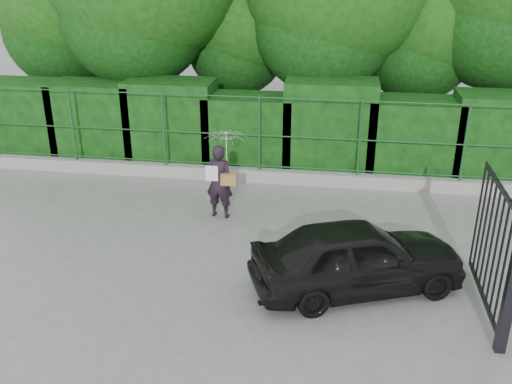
# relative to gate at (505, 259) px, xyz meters

# --- Properties ---
(ground) EXTENTS (80.00, 80.00, 0.00)m
(ground) POSITION_rel_gate_xyz_m (-4.60, 0.72, -1.19)
(ground) COLOR gray
(kerb) EXTENTS (14.00, 0.25, 0.30)m
(kerb) POSITION_rel_gate_xyz_m (-4.60, 5.22, -1.04)
(kerb) COLOR #9E9E99
(kerb) RESTS_ON ground
(fence) EXTENTS (14.13, 0.06, 1.80)m
(fence) POSITION_rel_gate_xyz_m (-4.38, 5.22, 0.01)
(fence) COLOR #1B4E25
(fence) RESTS_ON kerb
(hedge) EXTENTS (14.20, 1.20, 2.28)m
(hedge) POSITION_rel_gate_xyz_m (-4.59, 6.22, -0.16)
(hedge) COLOR black
(hedge) RESTS_ON ground
(gate) EXTENTS (0.22, 2.33, 2.36)m
(gate) POSITION_rel_gate_xyz_m (0.00, 0.00, 0.00)
(gate) COLOR black
(gate) RESTS_ON ground
(woman) EXTENTS (0.89, 0.89, 1.85)m
(woman) POSITION_rel_gate_xyz_m (-4.63, 3.23, 0.02)
(woman) COLOR black
(woman) RESTS_ON ground
(car) EXTENTS (3.72, 2.56, 1.18)m
(car) POSITION_rel_gate_xyz_m (-1.96, 0.85, -0.60)
(car) COLOR black
(car) RESTS_ON ground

